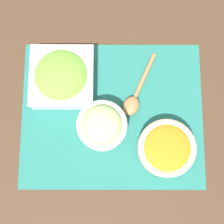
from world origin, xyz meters
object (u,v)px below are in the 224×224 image
object	(u,v)px
cucumber_bowl	(102,126)
carrot_bowl	(166,148)
wooden_spoon	(134,98)
lettuce_bowl	(62,77)

from	to	relation	value
cucumber_bowl	carrot_bowl	size ratio (longest dim) A/B	0.87
carrot_bowl	wooden_spoon	bearing A→B (deg)	-60.33
carrot_bowl	lettuce_bowl	world-z (taller)	lettuce_bowl
wooden_spoon	carrot_bowl	bearing A→B (deg)	119.67
carrot_bowl	cucumber_bowl	bearing A→B (deg)	-18.83
lettuce_bowl	wooden_spoon	size ratio (longest dim) A/B	0.90
cucumber_bowl	wooden_spoon	xyz separation A→B (m)	(-0.09, -0.08, -0.03)
cucumber_bowl	lettuce_bowl	world-z (taller)	cucumber_bowl
cucumber_bowl	wooden_spoon	size ratio (longest dim) A/B	0.69
lettuce_bowl	wooden_spoon	world-z (taller)	lettuce_bowl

